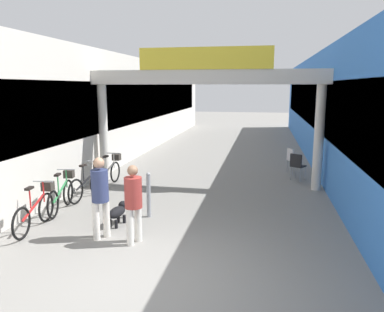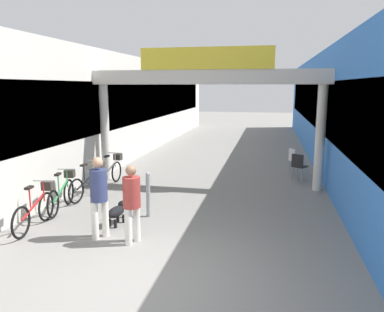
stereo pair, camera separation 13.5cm
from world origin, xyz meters
TOP-DOWN VIEW (x-y plane):
  - ground_plane at (0.00, 0.00)m, footprint 80.00×80.00m
  - storefront_left at (-5.09, 11.00)m, footprint 3.00×26.00m
  - storefront_right at (5.09, 11.00)m, footprint 3.00×26.00m
  - arcade_sign_gateway at (0.00, 6.12)m, footprint 7.40×0.47m
  - pedestrian_with_dog at (-1.39, 1.53)m, footprint 0.47×0.47m
  - pedestrian_companion at (-0.66, 1.42)m, footprint 0.44×0.44m
  - dog_on_leash at (-1.36, 2.31)m, footprint 0.34×0.67m
  - bicycle_red_nearest at (-3.00, 1.78)m, footprint 0.46×1.69m
  - bicycle_green_second at (-3.09, 3.00)m, footprint 0.47×1.67m
  - bicycle_black_third at (-2.93, 4.11)m, footprint 0.46×1.68m
  - bicycle_silver_farthest at (-2.89, 5.44)m, footprint 0.46×1.69m
  - bollard_post_metal at (-0.83, 2.92)m, footprint 0.10×0.10m
  - cafe_chair_black_nearer at (2.87, 7.17)m, footprint 0.55×0.55m
  - cafe_chair_aluminium_farther at (2.80, 8.20)m, footprint 0.54×0.54m

SIDE VIEW (x-z plane):
  - ground_plane at x=0.00m, z-range 0.00..0.00m
  - dog_on_leash at x=-1.36m, z-range 0.06..0.54m
  - bicycle_red_nearest at x=-3.00m, z-range -0.05..0.93m
  - bicycle_green_second at x=-3.09m, z-range -0.05..0.93m
  - bicycle_black_third at x=-2.93m, z-range -0.05..0.93m
  - bicycle_silver_farthest at x=-2.89m, z-range -0.05..0.93m
  - cafe_chair_black_nearer at x=2.87m, z-range 0.10..0.99m
  - cafe_chair_aluminium_farther at x=2.80m, z-range 0.10..0.99m
  - bollard_post_metal at x=-0.83m, z-range 0.01..1.08m
  - pedestrian_companion at x=-0.66m, z-range 0.10..1.67m
  - pedestrian_with_dog at x=-1.39m, z-range 0.12..1.79m
  - storefront_left at x=-5.09m, z-range 0.00..4.25m
  - storefront_right at x=5.09m, z-range 0.00..4.25m
  - arcade_sign_gateway at x=0.00m, z-range 0.89..5.06m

